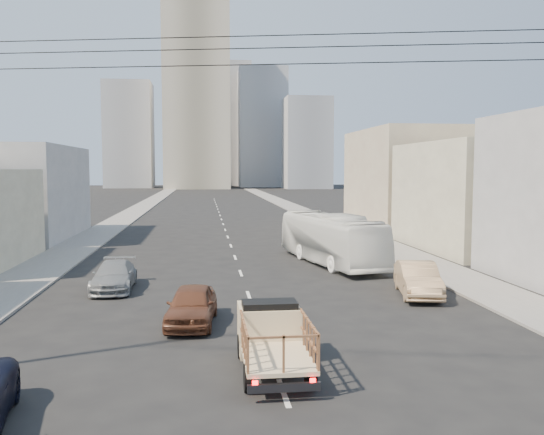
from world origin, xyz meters
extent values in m
plane|color=black|center=(0.00, 0.00, 0.00)|extent=(420.00, 420.00, 0.00)
cube|color=slate|center=(-11.75, 70.00, 0.06)|extent=(3.50, 180.00, 0.12)
cube|color=slate|center=(11.75, 70.00, 0.06)|extent=(3.50, 180.00, 0.12)
cube|color=silver|center=(0.00, 2.00, 0.01)|extent=(0.15, 2.00, 0.01)
cube|color=silver|center=(0.00, 8.00, 0.01)|extent=(0.15, 2.00, 0.01)
cube|color=silver|center=(0.00, 14.00, 0.01)|extent=(0.15, 2.00, 0.01)
cube|color=silver|center=(0.00, 20.00, 0.01)|extent=(0.15, 2.00, 0.01)
cube|color=silver|center=(0.00, 26.00, 0.01)|extent=(0.15, 2.00, 0.01)
cube|color=silver|center=(0.00, 32.00, 0.01)|extent=(0.15, 2.00, 0.01)
cube|color=silver|center=(0.00, 38.00, 0.01)|extent=(0.15, 2.00, 0.01)
cube|color=silver|center=(0.00, 44.00, 0.01)|extent=(0.15, 2.00, 0.01)
cube|color=silver|center=(0.00, 50.00, 0.01)|extent=(0.15, 2.00, 0.01)
cube|color=silver|center=(0.00, 56.00, 0.01)|extent=(0.15, 2.00, 0.01)
cube|color=silver|center=(0.00, 62.00, 0.01)|extent=(0.15, 2.00, 0.01)
cube|color=silver|center=(0.00, 68.00, 0.01)|extent=(0.15, 2.00, 0.01)
cube|color=silver|center=(0.00, 74.00, 0.01)|extent=(0.15, 2.00, 0.01)
cube|color=silver|center=(0.00, 80.00, 0.01)|extent=(0.15, 2.00, 0.01)
cube|color=silver|center=(0.00, 86.00, 0.01)|extent=(0.15, 2.00, 0.01)
cube|color=silver|center=(0.00, 92.00, 0.01)|extent=(0.15, 2.00, 0.01)
cube|color=silver|center=(0.00, 98.00, 0.01)|extent=(0.15, 2.00, 0.01)
cube|color=silver|center=(0.00, 104.00, 0.01)|extent=(0.15, 2.00, 0.01)
cube|color=beige|center=(-0.07, 2.90, 0.70)|extent=(1.90, 3.00, 0.12)
cube|color=beige|center=(-0.07, 4.90, 0.95)|extent=(1.90, 1.60, 1.50)
cube|color=black|center=(-0.07, 4.65, 1.55)|extent=(1.70, 0.90, 0.70)
cube|color=#2D2D33|center=(-0.07, 1.35, 0.40)|extent=(1.90, 0.12, 0.22)
cube|color=#FF0C0C|center=(-0.82, 1.35, 0.55)|extent=(0.15, 0.05, 0.12)
cube|color=#FF0C0C|center=(0.68, 1.35, 0.55)|extent=(0.15, 0.05, 0.12)
cylinder|color=black|center=(-0.92, 5.00, 0.38)|extent=(0.25, 0.76, 0.76)
cylinder|color=black|center=(0.78, 5.00, 0.38)|extent=(0.25, 0.76, 0.76)
cylinder|color=black|center=(-0.92, 2.20, 0.38)|extent=(0.25, 0.76, 0.76)
cylinder|color=black|center=(0.78, 2.20, 0.38)|extent=(0.25, 0.76, 0.76)
imported|color=white|center=(5.90, 22.69, 1.60)|extent=(4.81, 11.80, 3.20)
imported|color=brown|center=(-2.58, 9.24, 0.75)|extent=(2.20, 4.55, 1.50)
imported|color=tan|center=(7.98, 13.07, 0.79)|extent=(2.60, 5.06, 1.59)
imported|color=gray|center=(-6.56, 16.17, 0.69)|extent=(2.02, 4.82, 1.39)
cylinder|color=black|center=(0.00, 1.50, 9.30)|extent=(23.01, 5.02, 0.02)
cylinder|color=black|center=(0.00, 1.50, 9.00)|extent=(23.01, 5.02, 0.02)
cylinder|color=black|center=(0.00, 1.50, 8.60)|extent=(23.01, 5.02, 0.02)
cube|color=#A9A388|center=(19.50, 28.00, 4.00)|extent=(11.00, 14.00, 8.00)
cube|color=tan|center=(20.00, 44.00, 5.00)|extent=(12.00, 16.00, 10.00)
cube|color=gray|center=(-19.50, 39.00, 4.00)|extent=(12.00, 16.00, 8.00)
cube|color=gray|center=(-4.00, 170.00, 30.00)|extent=(20.00, 20.00, 60.00)
cube|color=#97999F|center=(18.00, 185.00, 20.00)|extent=(16.00, 16.00, 40.00)
cube|color=#97999F|center=(-26.00, 180.00, 17.00)|extent=(15.00, 15.00, 34.00)
cube|color=gray|center=(6.00, 200.00, 22.00)|extent=(18.00, 18.00, 44.00)
cube|color=#97999F|center=(30.00, 165.00, 14.00)|extent=(14.00, 14.00, 28.00)
camera|label=1|loc=(-2.08, -12.87, 6.00)|focal=38.00mm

